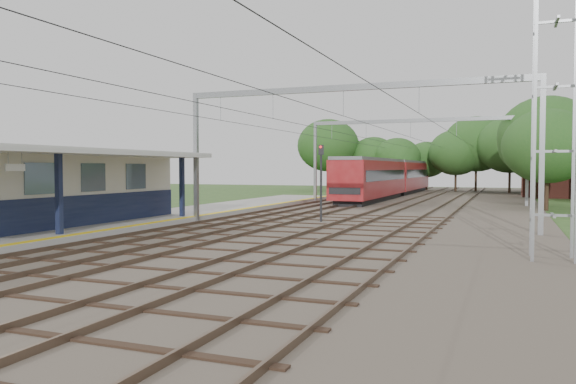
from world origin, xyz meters
The scene contains 13 objects.
ground centered at (0.00, 0.00, 0.00)m, with size 160.00×160.00×0.00m, color #2D4C1E.
ballast_bed centered at (4.00, 30.00, 0.05)m, with size 18.00×90.00×0.10m, color #473D33.
platform centered at (-7.50, 14.00, 0.17)m, with size 5.00×52.00×0.35m, color gray.
yellow_stripe centered at (-5.25, 14.00, 0.35)m, with size 0.45×52.00×0.01m, color yellow.
station_building centered at (-8.88, 7.00, 2.04)m, with size 3.41×18.00×3.40m.
canopy centered at (-7.77, 6.00, 3.64)m, with size 6.40×20.00×3.44m.
rail_tracks centered at (1.50, 30.00, 0.18)m, with size 11.80×88.00×0.15m.
catenary_system centered at (3.39, 25.28, 5.51)m, with size 17.22×88.00×7.00m.
lattice_pylon centered at (12.00, 8.00, 6.00)m, with size 1.30×1.30×12.00m.
tree_band centered at (3.84, 57.12, 4.92)m, with size 31.72×30.88×8.82m.
house_far centered at (16.00, 52.00, 3.23)m, with size 8.00×6.12×8.66m.
train centered at (-0.50, 46.21, 2.09)m, with size 2.85×35.49×3.75m.
signal_post centered at (1.35, 17.22, 2.63)m, with size 0.33×0.29×4.22m.
Camera 1 is at (10.68, -11.32, 2.97)m, focal length 35.00 mm.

